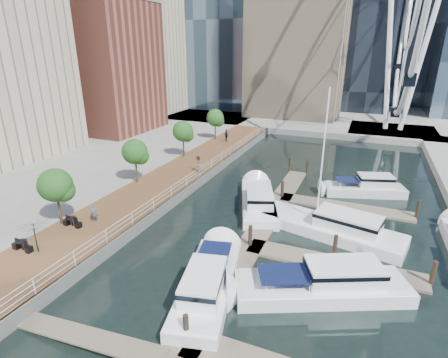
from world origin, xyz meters
The scene contains 14 objects.
ground centered at (0.00, 0.00, 0.00)m, with size 520.00×520.00×0.00m, color black.
boardwalk centered at (-9.00, 15.00, 0.50)m, with size 6.00×60.00×1.00m, color brown.
seawall centered at (-6.00, 15.00, 0.50)m, with size 0.25×60.00×1.00m, color #595954.
land_far centered at (0.00, 102.00, 0.50)m, with size 200.00×114.00×1.00m, color gray.
pier centered at (14.00, 52.00, 0.50)m, with size 14.00×12.00×1.00m, color gray.
railing centered at (-6.10, 15.00, 1.52)m, with size 0.10×60.00×1.05m, color white, non-canonical shape.
floating_docks centered at (7.97, 9.98, 0.49)m, with size 16.00×34.00×2.60m.
midrise_condos centered at (-33.57, 26.82, 13.42)m, with size 19.00×67.00×28.00m.
street_trees centered at (-11.40, 14.00, 4.29)m, with size 2.60×42.60×4.60m.
yacht_foreground centered at (8.72, 4.53, 0.00)m, with size 3.05×11.39×2.15m, color white, non-canonical shape.
pedestrian_near centered at (-9.19, 5.27, 1.75)m, with size 0.55×0.36×1.50m, color #4B5264.
pedestrian_mid centered at (-6.91, 19.14, 1.99)m, with size 0.96×0.75×1.98m, color #7F6358.
pedestrian_far centered at (-9.22, 33.20, 1.95)m, with size 1.11×0.46×1.90m, color #2C3238.
moored_yachts centered at (8.74, 10.77, 0.00)m, with size 22.23×32.65×11.50m.
Camera 1 is at (10.00, -13.88, 14.04)m, focal length 28.00 mm.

